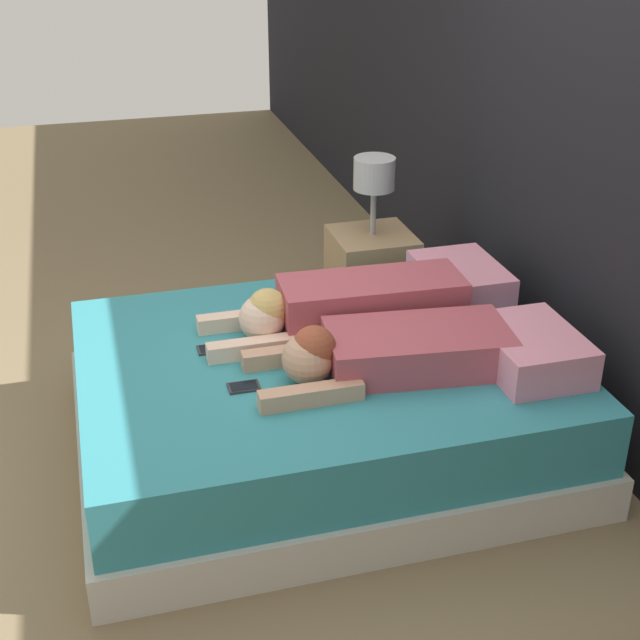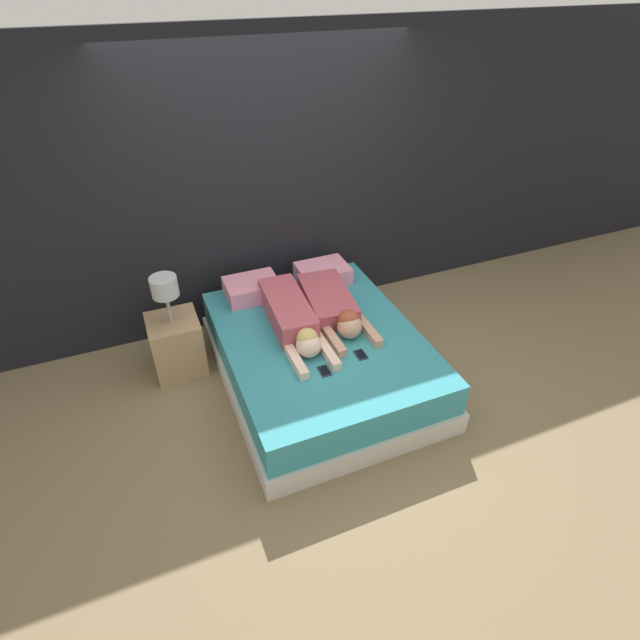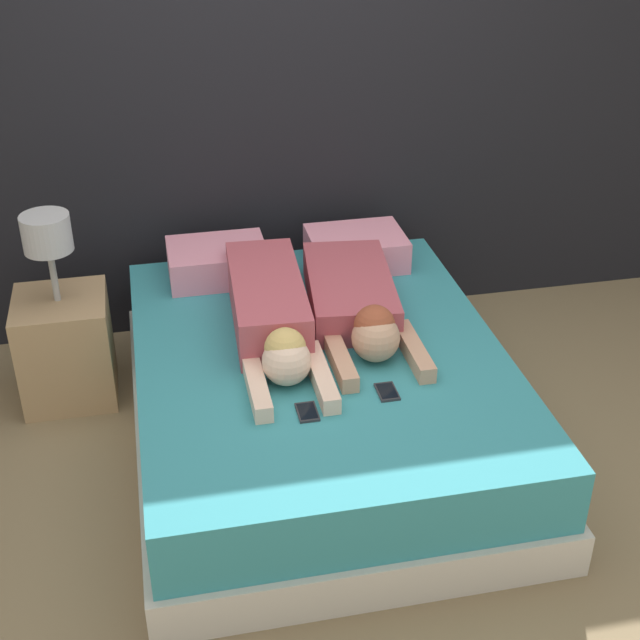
{
  "view_description": "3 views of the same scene",
  "coord_description": "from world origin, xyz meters",
  "px_view_note": "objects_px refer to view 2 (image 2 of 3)",
  "views": [
    {
      "loc": [
        3.09,
        -0.86,
        2.25
      ],
      "look_at": [
        0.0,
        0.0,
        0.62
      ],
      "focal_mm": 50.0,
      "sensor_mm": 36.0,
      "label": 1
    },
    {
      "loc": [
        -1.23,
        -2.98,
        2.97
      ],
      "look_at": [
        0.0,
        0.0,
        0.62
      ],
      "focal_mm": 28.0,
      "sensor_mm": 36.0,
      "label": 2
    },
    {
      "loc": [
        -0.66,
        -3.11,
        2.48
      ],
      "look_at": [
        0.0,
        0.0,
        0.62
      ],
      "focal_mm": 50.0,
      "sensor_mm": 36.0,
      "label": 3
    }
  ],
  "objects_px": {
    "pillow_head_left": "(252,288)",
    "person_right": "(333,307)",
    "pillow_head_right": "(323,273)",
    "cell_phone_left": "(324,371)",
    "bed": "(320,357)",
    "cell_phone_right": "(361,355)",
    "nightstand": "(176,340)",
    "person_left": "(292,318)"
  },
  "relations": [
    {
      "from": "pillow_head_right",
      "to": "bed",
      "type": "bearing_deg",
      "value": -114.25
    },
    {
      "from": "pillow_head_left",
      "to": "cell_phone_left",
      "type": "bearing_deg",
      "value": -80.17
    },
    {
      "from": "pillow_head_left",
      "to": "nightstand",
      "type": "distance_m",
      "value": 0.8
    },
    {
      "from": "bed",
      "to": "cell_phone_right",
      "type": "bearing_deg",
      "value": -61.61
    },
    {
      "from": "pillow_head_right",
      "to": "person_right",
      "type": "xyz_separation_m",
      "value": [
        -0.13,
        -0.55,
        0.01
      ]
    },
    {
      "from": "pillow_head_left",
      "to": "person_left",
      "type": "bearing_deg",
      "value": -74.46
    },
    {
      "from": "pillow_head_right",
      "to": "person_right",
      "type": "relative_size",
      "value": 0.44
    },
    {
      "from": "person_right",
      "to": "nightstand",
      "type": "bearing_deg",
      "value": 163.81
    },
    {
      "from": "person_left",
      "to": "cell_phone_right",
      "type": "bearing_deg",
      "value": -54.53
    },
    {
      "from": "bed",
      "to": "pillow_head_left",
      "type": "height_order",
      "value": "pillow_head_left"
    },
    {
      "from": "pillow_head_left",
      "to": "person_right",
      "type": "bearing_deg",
      "value": -44.75
    },
    {
      "from": "bed",
      "to": "person_right",
      "type": "distance_m",
      "value": 0.44
    },
    {
      "from": "person_left",
      "to": "person_right",
      "type": "relative_size",
      "value": 1.07
    },
    {
      "from": "cell_phone_right",
      "to": "nightstand",
      "type": "distance_m",
      "value": 1.61
    },
    {
      "from": "pillow_head_left",
      "to": "nightstand",
      "type": "relative_size",
      "value": 0.5
    },
    {
      "from": "pillow_head_right",
      "to": "cell_phone_right",
      "type": "distance_m",
      "value": 1.14
    },
    {
      "from": "person_left",
      "to": "cell_phone_right",
      "type": "xyz_separation_m",
      "value": [
        0.37,
        -0.52,
        -0.1
      ]
    },
    {
      "from": "pillow_head_left",
      "to": "nightstand",
      "type": "xyz_separation_m",
      "value": [
        -0.75,
        -0.17,
        -0.24
      ]
    },
    {
      "from": "person_left",
      "to": "cell_phone_left",
      "type": "bearing_deg",
      "value": -86.26
    },
    {
      "from": "pillow_head_right",
      "to": "person_right",
      "type": "height_order",
      "value": "person_right"
    },
    {
      "from": "cell_phone_right",
      "to": "nightstand",
      "type": "bearing_deg",
      "value": 143.49
    },
    {
      "from": "bed",
      "to": "pillow_head_left",
      "type": "bearing_deg",
      "value": 114.25
    },
    {
      "from": "bed",
      "to": "nightstand",
      "type": "distance_m",
      "value": 1.25
    },
    {
      "from": "cell_phone_left",
      "to": "person_right",
      "type": "bearing_deg",
      "value": 61.3
    },
    {
      "from": "pillow_head_right",
      "to": "cell_phone_left",
      "type": "bearing_deg",
      "value": -112.14
    },
    {
      "from": "person_left",
      "to": "bed",
      "type": "bearing_deg",
      "value": -42.53
    },
    {
      "from": "person_left",
      "to": "cell_phone_right",
      "type": "height_order",
      "value": "person_left"
    },
    {
      "from": "person_left",
      "to": "cell_phone_left",
      "type": "relative_size",
      "value": 9.33
    },
    {
      "from": "nightstand",
      "to": "cell_phone_left",
      "type": "bearing_deg",
      "value": -46.89
    },
    {
      "from": "pillow_head_left",
      "to": "pillow_head_right",
      "type": "bearing_deg",
      "value": 0.0
    },
    {
      "from": "cell_phone_left",
      "to": "nightstand",
      "type": "bearing_deg",
      "value": 133.11
    },
    {
      "from": "bed",
      "to": "nightstand",
      "type": "height_order",
      "value": "nightstand"
    },
    {
      "from": "pillow_head_left",
      "to": "cell_phone_left",
      "type": "relative_size",
      "value": 3.84
    },
    {
      "from": "bed",
      "to": "pillow_head_left",
      "type": "xyz_separation_m",
      "value": [
        -0.35,
        0.77,
        0.32
      ]
    },
    {
      "from": "person_left",
      "to": "nightstand",
      "type": "height_order",
      "value": "nightstand"
    },
    {
      "from": "nightstand",
      "to": "bed",
      "type": "bearing_deg",
      "value": -28.54
    },
    {
      "from": "bed",
      "to": "nightstand",
      "type": "bearing_deg",
      "value": 151.46
    },
    {
      "from": "person_right",
      "to": "pillow_head_left",
      "type": "bearing_deg",
      "value": 135.25
    },
    {
      "from": "cell_phone_left",
      "to": "pillow_head_left",
      "type": "bearing_deg",
      "value": 99.83
    },
    {
      "from": "pillow_head_left",
      "to": "person_right",
      "type": "distance_m",
      "value": 0.79
    },
    {
      "from": "person_right",
      "to": "pillow_head_right",
      "type": "bearing_deg",
      "value": 76.3
    },
    {
      "from": "cell_phone_right",
      "to": "nightstand",
      "type": "relative_size",
      "value": 0.13
    }
  ]
}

